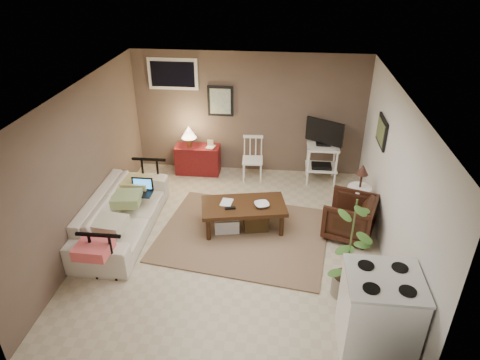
# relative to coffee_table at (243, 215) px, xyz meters

# --- Properties ---
(floor) EXTENTS (5.00, 5.00, 0.00)m
(floor) POSITION_rel_coffee_table_xyz_m (-0.11, -0.33, -0.28)
(floor) COLOR #C1B293
(floor) RESTS_ON ground
(art_back) EXTENTS (0.50, 0.03, 0.60)m
(art_back) POSITION_rel_coffee_table_xyz_m (-0.66, 2.14, 1.17)
(art_back) COLOR black
(art_right) EXTENTS (0.03, 0.60, 0.45)m
(art_right) POSITION_rel_coffee_table_xyz_m (2.12, 0.72, 1.24)
(art_right) COLOR black
(window) EXTENTS (0.96, 0.03, 0.60)m
(window) POSITION_rel_coffee_table_xyz_m (-1.56, 2.14, 1.67)
(window) COLOR white
(rug) EXTENTS (2.89, 2.45, 0.03)m
(rug) POSITION_rel_coffee_table_xyz_m (0.02, -0.16, -0.27)
(rug) COLOR #83624C
(rug) RESTS_ON floor
(coffee_table) EXTENTS (1.44, 0.94, 0.50)m
(coffee_table) POSITION_rel_coffee_table_xyz_m (0.00, 0.00, 0.00)
(coffee_table) COLOR #361A0E
(coffee_table) RESTS_ON floor
(sofa) EXTENTS (0.68, 2.32, 0.91)m
(sofa) POSITION_rel_coffee_table_xyz_m (-1.91, -0.26, 0.17)
(sofa) COLOR beige
(sofa) RESTS_ON floor
(sofa_pillows) EXTENTS (0.45, 2.20, 0.16)m
(sofa_pillows) POSITION_rel_coffee_table_xyz_m (-1.85, -0.53, 0.28)
(sofa_pillows) COLOR beige
(sofa_pillows) RESTS_ON sofa
(sofa_end_rails) EXTENTS (0.62, 2.31, 0.78)m
(sofa_end_rails) POSITION_rel_coffee_table_xyz_m (-1.77, -0.26, 0.11)
(sofa_end_rails) COLOR black
(sofa_end_rails) RESTS_ON floor
(laptop) EXTENTS (0.36, 0.26, 0.24)m
(laptop) POSITION_rel_coffee_table_xyz_m (-1.68, 0.14, 0.31)
(laptop) COLOR black
(laptop) RESTS_ON sofa
(red_console) EXTENTS (0.88, 0.39, 1.01)m
(red_console) POSITION_rel_coffee_table_xyz_m (-1.12, 1.89, 0.07)
(red_console) COLOR maroon
(red_console) RESTS_ON floor
(spindle_chair) EXTENTS (0.41, 0.41, 0.86)m
(spindle_chair) POSITION_rel_coffee_table_xyz_m (0.01, 1.76, 0.12)
(spindle_chair) COLOR white
(spindle_chair) RESTS_ON floor
(tv_stand) EXTENTS (0.68, 0.49, 1.26)m
(tv_stand) POSITION_rel_coffee_table_xyz_m (1.35, 1.80, 0.39)
(tv_stand) COLOR white
(tv_stand) RESTS_ON floor
(side_table) EXTENTS (0.39, 0.39, 1.04)m
(side_table) POSITION_rel_coffee_table_xyz_m (1.87, 0.49, 0.36)
(side_table) COLOR white
(side_table) RESTS_ON floor
(armchair) EXTENTS (0.87, 0.90, 0.74)m
(armchair) POSITION_rel_coffee_table_xyz_m (1.68, 0.03, 0.09)
(armchair) COLOR black
(armchair) RESTS_ON floor
(potted_plant) EXTENTS (0.37, 0.37, 1.49)m
(potted_plant) POSITION_rel_coffee_table_xyz_m (1.48, -1.33, 0.51)
(potted_plant) COLOR gray
(potted_plant) RESTS_ON floor
(stove) EXTENTS (0.80, 0.75, 1.05)m
(stove) POSITION_rel_coffee_table_xyz_m (1.72, -2.17, 0.24)
(stove) COLOR white
(stove) RESTS_ON floor
(bowl) EXTENTS (0.23, 0.13, 0.23)m
(bowl) POSITION_rel_coffee_table_xyz_m (0.30, -0.02, 0.31)
(bowl) COLOR #361A0E
(bowl) RESTS_ON coffee_table
(book_table) EXTENTS (0.18, 0.04, 0.24)m
(book_table) POSITION_rel_coffee_table_xyz_m (-0.35, 0.02, 0.32)
(book_table) COLOR #361A0E
(book_table) RESTS_ON coffee_table
(book_console) EXTENTS (0.16, 0.06, 0.21)m
(book_console) POSITION_rel_coffee_table_xyz_m (-0.91, 1.89, 0.41)
(book_console) COLOR #361A0E
(book_console) RESTS_ON red_console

